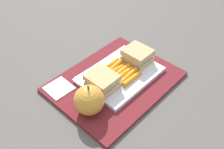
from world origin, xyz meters
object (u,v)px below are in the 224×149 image
Objects in this scene: paper_napkin at (59,88)px; carrot_sticks_bundle at (121,71)px; sandwich_half_left at (137,56)px; apple at (89,100)px; sandwich_half_right at (102,81)px; food_tray at (120,75)px.

carrot_sticks_bundle is at bearing 149.28° from paper_napkin.
apple is (0.23, 0.03, 0.01)m from sandwich_half_left.
apple reaches higher than paper_napkin.
carrot_sticks_bundle reaches higher than paper_napkin.
sandwich_half_right is 0.88× the size of apple.
apple is (0.15, 0.03, 0.03)m from food_tray.
apple is 1.30× the size of paper_napkin.
sandwich_half_right reaches higher than food_tray.
paper_napkin is at bearing -30.72° from carrot_sticks_bundle.
apple is 0.13m from paper_napkin.
paper_napkin is (0.16, -0.10, -0.02)m from carrot_sticks_bundle.
sandwich_half_left is 0.16m from sandwich_half_right.
apple reaches higher than sandwich_half_left.
food_tray is 0.19m from paper_napkin.
sandwich_half_left is at bearing -172.81° from apple.
sandwich_half_right is 0.13m from paper_napkin.
paper_napkin is (0.01, -0.12, -0.04)m from apple.
apple is at bearing 7.19° from sandwich_half_left.
food_tray is at bearing 0.00° from sandwich_half_left.
sandwich_half_left is 0.88× the size of apple.
apple is at bearing 21.09° from sandwich_half_right.
food_tray is at bearing -42.75° from carrot_sticks_bundle.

